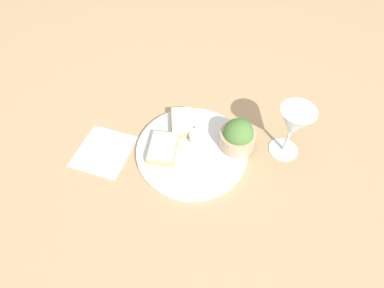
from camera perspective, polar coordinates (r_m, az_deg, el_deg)
name	(u,v)px	position (r m, az deg, el deg)	size (l,w,h in m)	color
ground_plane	(192,152)	(0.79, 0.00, -1.48)	(4.00, 4.00, 0.00)	tan
dinner_plate	(192,150)	(0.79, 0.00, -1.19)	(0.29, 0.29, 0.01)	silver
salad_bowl	(238,136)	(0.77, 8.69, 1.51)	(0.09, 0.09, 0.09)	tan
sauce_ramekin	(198,137)	(0.79, 1.20, 1.34)	(0.05, 0.05, 0.03)	white
cheese_toast_near	(163,148)	(0.77, -5.55, -0.83)	(0.10, 0.08, 0.03)	tan
cheese_toast_far	(182,122)	(0.82, -1.93, 4.19)	(0.10, 0.06, 0.03)	tan
wine_glass	(294,126)	(0.75, 18.83, 3.28)	(0.09, 0.09, 0.15)	silver
napkin	(104,151)	(0.82, -16.47, -1.26)	(0.18, 0.17, 0.01)	white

